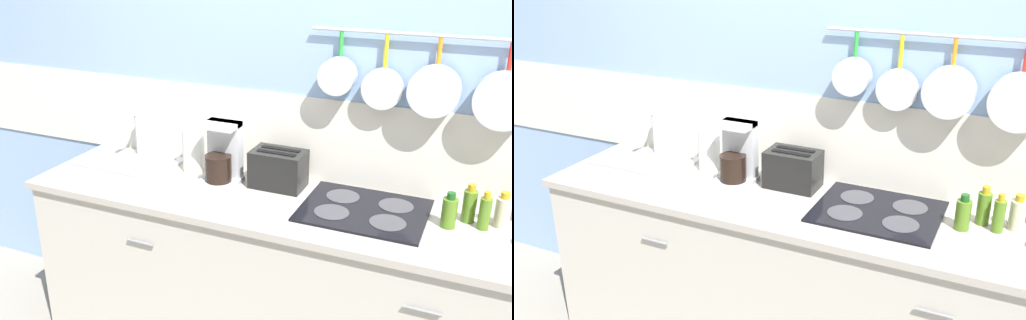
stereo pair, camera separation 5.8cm
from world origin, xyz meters
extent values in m
cube|color=#84A3CC|center=(0.00, 0.34, 1.30)|extent=(7.20, 0.06, 2.60)
cube|color=silver|center=(0.00, 0.33, 1.13)|extent=(7.20, 0.07, 0.42)
cylinder|color=#B7BABF|center=(0.54, 0.28, 1.66)|extent=(1.14, 0.02, 0.02)
cylinder|color=green|center=(0.11, 0.28, 1.60)|extent=(0.02, 0.02, 0.11)
cylinder|color=#B7BABF|center=(0.11, 0.25, 1.46)|extent=(0.17, 0.07, 0.17)
cylinder|color=gold|center=(0.31, 0.28, 1.58)|extent=(0.02, 0.02, 0.14)
cylinder|color=#B7BABF|center=(0.31, 0.26, 1.42)|extent=(0.18, 0.04, 0.18)
cylinder|color=orange|center=(0.53, 0.28, 1.60)|extent=(0.02, 0.02, 0.11)
cylinder|color=#B7BABF|center=(0.53, 0.25, 1.44)|extent=(0.22, 0.07, 0.22)
cylinder|color=red|center=(0.80, 0.28, 1.60)|extent=(0.02, 0.02, 0.11)
cylinder|color=#B7BABF|center=(0.80, 0.25, 1.43)|extent=(0.24, 0.07, 0.24)
cube|color=#B7B2A8|center=(0.00, 0.00, 0.44)|extent=(2.56, 0.56, 0.88)
cylinder|color=slate|center=(-0.64, -0.29, 0.72)|extent=(0.14, 0.01, 0.01)
cylinder|color=slate|center=(0.64, -0.29, 0.72)|extent=(0.14, 0.01, 0.01)
cube|color=#A59E93|center=(0.00, 0.00, 0.90)|extent=(2.60, 0.60, 0.03)
cube|color=#B7BABF|center=(-0.99, 0.09, 0.92)|extent=(0.55, 0.38, 0.01)
cube|color=slate|center=(-0.99, 0.09, 0.93)|extent=(0.46, 0.30, 0.00)
cylinder|color=#B7BABF|center=(-0.99, 0.23, 1.04)|extent=(0.03, 0.03, 0.26)
cylinder|color=#B7BABF|center=(-0.99, 0.16, 1.16)|extent=(0.02, 0.15, 0.02)
cylinder|color=white|center=(-0.61, 0.17, 1.03)|extent=(0.11, 0.11, 0.22)
cube|color=#B7BABF|center=(-0.41, 0.08, 0.93)|extent=(0.19, 0.17, 0.02)
cube|color=#B7BABF|center=(-0.41, 0.14, 1.07)|extent=(0.17, 0.06, 0.31)
cylinder|color=black|center=(-0.41, 0.06, 1.00)|extent=(0.13, 0.13, 0.13)
cube|color=#B7BABF|center=(-0.41, 0.10, 1.21)|extent=(0.17, 0.13, 0.02)
cube|color=black|center=(-0.14, 0.16, 1.01)|extent=(0.26, 0.17, 0.18)
cube|color=black|center=(-0.14, 0.13, 1.10)|extent=(0.19, 0.03, 0.00)
cube|color=black|center=(-0.14, 0.19, 1.10)|extent=(0.19, 0.03, 0.00)
cube|color=black|center=(-0.27, 0.16, 1.04)|extent=(0.02, 0.02, 0.02)
cube|color=black|center=(0.31, 0.06, 0.92)|extent=(0.54, 0.45, 0.01)
cylinder|color=#38383D|center=(0.19, -0.03, 0.93)|extent=(0.15, 0.15, 0.00)
cylinder|color=#38383D|center=(0.44, -0.03, 0.93)|extent=(0.15, 0.15, 0.00)
cylinder|color=#38383D|center=(0.19, 0.15, 0.93)|extent=(0.15, 0.15, 0.00)
cylinder|color=#38383D|center=(0.44, 0.15, 0.93)|extent=(0.15, 0.15, 0.00)
cylinder|color=#4C721E|center=(0.67, 0.06, 0.98)|extent=(0.06, 0.06, 0.13)
cylinder|color=#194C19|center=(0.67, 0.06, 1.06)|extent=(0.03, 0.03, 0.03)
cylinder|color=#4C721E|center=(0.74, 0.15, 0.99)|extent=(0.06, 0.06, 0.14)
cylinder|color=#B28C19|center=(0.74, 0.15, 1.07)|extent=(0.03, 0.03, 0.03)
cylinder|color=#4C721E|center=(0.80, 0.10, 0.98)|extent=(0.05, 0.05, 0.14)
cylinder|color=#B28C19|center=(0.80, 0.10, 1.07)|extent=(0.03, 0.03, 0.03)
cylinder|color=#BFB799|center=(0.87, 0.16, 0.98)|extent=(0.06, 0.06, 0.13)
cylinder|color=#B28C19|center=(0.87, 0.16, 1.06)|extent=(0.04, 0.04, 0.03)
camera|label=1|loc=(0.80, -2.20, 2.04)|focal=40.00mm
camera|label=2|loc=(0.85, -2.17, 2.04)|focal=40.00mm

